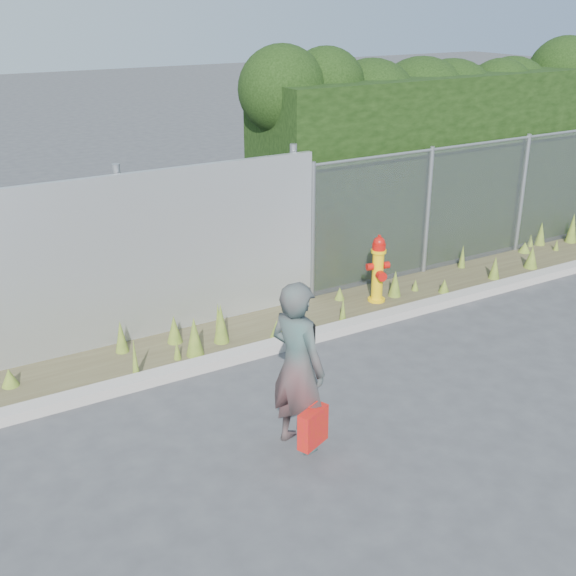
{
  "coord_description": "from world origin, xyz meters",
  "views": [
    {
      "loc": [
        -4.27,
        -5.34,
        4.18
      ],
      "look_at": [
        -0.3,
        1.4,
        1.0
      ],
      "focal_mm": 45.0,
      "sensor_mm": 36.0,
      "label": 1
    }
  ],
  "objects": [
    {
      "name": "woman",
      "position": [
        -1.09,
        -0.11,
        0.88
      ],
      "size": [
        0.57,
        0.73,
        1.75
      ],
      "primitive_type": "imported",
      "rotation": [
        0.0,
        0.0,
        1.84
      ],
      "color": "#106962",
      "rests_on": "ground"
    },
    {
      "name": "ground",
      "position": [
        0.0,
        0.0,
        0.0
      ],
      "size": [
        80.0,
        80.0,
        0.0
      ],
      "primitive_type": "plane",
      "color": "#3A3A3D",
      "rests_on": "ground"
    },
    {
      "name": "hedge",
      "position": [
        4.38,
        4.04,
        1.94
      ],
      "size": [
        7.63,
        1.81,
        3.55
      ],
      "color": "black",
      "rests_on": "ground"
    },
    {
      "name": "red_tote_bag",
      "position": [
        -1.09,
        -0.41,
        0.36
      ],
      "size": [
        0.34,
        0.13,
        0.45
      ],
      "rotation": [
        0.0,
        0.0,
        0.41
      ],
      "color": "red"
    },
    {
      "name": "weed_strip",
      "position": [
        0.59,
        2.41,
        0.13
      ],
      "size": [
        16.0,
        1.28,
        0.55
      ],
      "color": "#463E28",
      "rests_on": "ground"
    },
    {
      "name": "black_shoulder_bag",
      "position": [
        -0.98,
        0.01,
        1.15
      ],
      "size": [
        0.26,
        0.11,
        0.2
      ],
      "rotation": [
        0.0,
        0.0,
        -0.22
      ],
      "color": "black"
    },
    {
      "name": "curb",
      "position": [
        0.0,
        1.8,
        0.06
      ],
      "size": [
        16.0,
        0.22,
        0.12
      ],
      "primitive_type": "cube",
      "color": "#9C948C",
      "rests_on": "ground"
    },
    {
      "name": "fire_hydrant",
      "position": [
        1.8,
        2.39,
        0.5
      ],
      "size": [
        0.34,
        0.31,
        1.03
      ],
      "rotation": [
        0.0,
        0.0,
        -0.23
      ],
      "color": "yellow",
      "rests_on": "ground"
    },
    {
      "name": "chainlink_fence",
      "position": [
        4.25,
        3.0,
        1.03
      ],
      "size": [
        6.5,
        0.07,
        2.05
      ],
      "color": "gray",
      "rests_on": "ground"
    }
  ]
}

